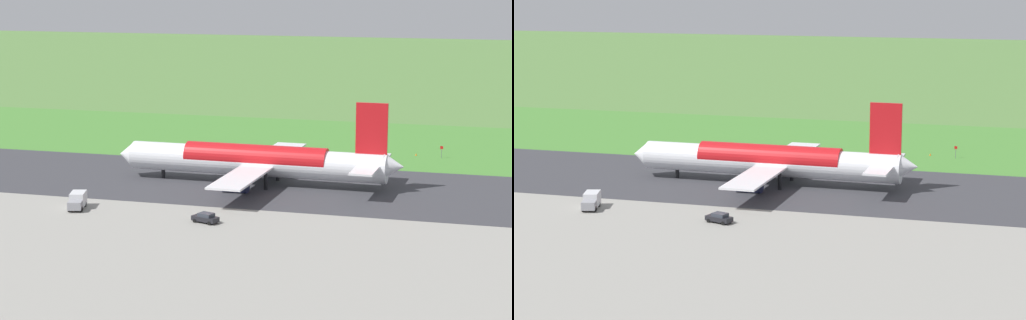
# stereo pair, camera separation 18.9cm
# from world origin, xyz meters

# --- Properties ---
(ground_plane) EXTENTS (800.00, 800.00, 0.00)m
(ground_plane) POSITION_xyz_m (0.00, 0.00, 0.00)
(ground_plane) COLOR #547F3D
(runway_asphalt) EXTENTS (600.00, 37.91, 0.06)m
(runway_asphalt) POSITION_xyz_m (0.00, 0.00, 0.03)
(runway_asphalt) COLOR #38383D
(runway_asphalt) RESTS_ON ground
(apron_concrete) EXTENTS (440.00, 110.00, 0.05)m
(apron_concrete) POSITION_xyz_m (0.00, 50.82, 0.03)
(apron_concrete) COLOR gray
(apron_concrete) RESTS_ON ground
(grass_verge_foreground) EXTENTS (600.00, 80.00, 0.04)m
(grass_verge_foreground) POSITION_xyz_m (0.00, -38.09, 0.02)
(grass_verge_foreground) COLOR #478534
(grass_verge_foreground) RESTS_ON ground
(airliner_main) EXTENTS (54.02, 44.10, 15.88)m
(airliner_main) POSITION_xyz_m (14.32, 0.01, 4.35)
(airliner_main) COLOR white
(airliner_main) RESTS_ON ground
(service_car_followme) EXTENTS (4.55, 3.03, 1.62)m
(service_car_followme) POSITION_xyz_m (14.63, 28.81, 0.84)
(service_car_followme) COLOR black
(service_car_followme) RESTS_ON ground
(service_truck_fuel) EXTENTS (3.73, 6.19, 2.65)m
(service_truck_fuel) POSITION_xyz_m (37.73, 25.93, 1.40)
(service_truck_fuel) COLOR gray
(service_truck_fuel) RESTS_ON ground
(no_stopping_sign) EXTENTS (0.60, 0.10, 2.59)m
(no_stopping_sign) POSITION_xyz_m (-15.67, -34.23, 1.54)
(no_stopping_sign) COLOR slate
(no_stopping_sign) RESTS_ON ground
(traffic_cone_orange) EXTENTS (0.40, 0.40, 0.55)m
(traffic_cone_orange) POSITION_xyz_m (-10.25, -35.81, 0.28)
(traffic_cone_orange) COLOR orange
(traffic_cone_orange) RESTS_ON ground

